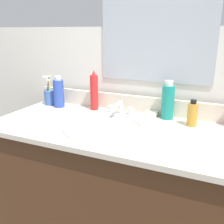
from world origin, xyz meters
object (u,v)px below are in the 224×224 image
Objects in this scene: bottle_shampoo_blue at (59,93)px; bottle_oil_amber at (192,114)px; faucet at (120,111)px; soap_bar at (152,113)px; bottle_spray_red at (94,92)px; bottle_mouthwash_teal at (168,101)px; cup_blue_plastic at (50,96)px.

bottle_oil_amber is at bearing -0.80° from bottle_shampoo_blue.
faucet is 2.50× the size of soap_bar.
bottle_spray_red is 0.41m from bottle_mouthwash_teal.
bottle_mouthwash_teal is at bearing -7.40° from soap_bar.
bottle_shampoo_blue is 0.93× the size of bottle_mouthwash_teal.
faucet is 0.88× the size of bottle_shampoo_blue.
bottle_shampoo_blue is 1.44× the size of bottle_oil_amber.
bottle_shampoo_blue is 0.22m from bottle_spray_red.
bottle_shampoo_blue is at bearing -15.03° from cup_blue_plastic.
bottle_spray_red is 1.20× the size of cup_blue_plastic.
bottle_shampoo_blue is 0.63m from bottle_mouthwash_teal.
faucet is 0.25m from bottle_mouthwash_teal.
bottle_mouthwash_teal is (0.63, 0.05, 0.01)m from bottle_shampoo_blue.
bottle_spray_red is at bearing -176.22° from soap_bar.
bottle_spray_red is 3.51× the size of soap_bar.
bottle_spray_red is at bearing 9.79° from bottle_shampoo_blue.
soap_bar is at bearing 3.36° from cup_blue_plastic.
bottle_mouthwash_teal is at bearing 155.78° from bottle_oil_amber.
bottle_mouthwash_teal is at bearing 4.35° from bottle_shampoo_blue.
faucet is 0.82× the size of bottle_mouthwash_teal.
soap_bar is at bearing 3.78° from bottle_spray_red.
bottle_mouthwash_teal reaches higher than bottle_oil_amber.
bottle_shampoo_blue reaches higher than soap_bar.
soap_bar is (0.63, 0.04, -0.04)m from cup_blue_plastic.
soap_bar is (0.33, 0.02, -0.09)m from bottle_spray_red.
soap_bar is at bearing 24.28° from faucet.
bottle_spray_red reaches higher than soap_bar.
bottle_shampoo_blue is (-0.39, 0.01, 0.06)m from faucet.
cup_blue_plastic is (-0.71, -0.03, -0.04)m from bottle_mouthwash_teal.
cup_blue_plastic is at bearing 177.78° from bottle_oil_amber.
bottle_oil_amber is 0.68× the size of cup_blue_plastic.
bottle_mouthwash_teal is (0.24, 0.06, 0.06)m from faucet.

